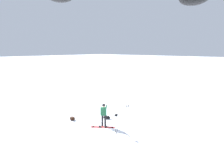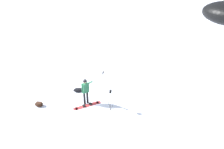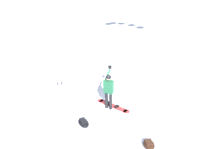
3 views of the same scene
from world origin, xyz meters
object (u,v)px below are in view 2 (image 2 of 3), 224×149
gear_bag_small (78,90)px  snowboard (87,105)px  gear_bag_large (39,104)px  ski_poles (103,78)px  snowboarder (85,89)px  camera_tripod (111,97)px

gear_bag_small → snowboard: bearing=124.6°
gear_bag_large → ski_poles: 4.60m
snowboarder → camera_tripod: snowboarder is taller
gear_bag_small → snowboarder: bearing=125.6°
camera_tripod → gear_bag_large: bearing=4.1°
snowboarder → ski_poles: size_ratio=1.37×
camera_tripod → ski_poles: camera_tripod is taller
snowboard → camera_tripod: (-1.54, 0.25, 0.98)m
camera_tripod → gear_bag_small: size_ratio=1.86×
gear_bag_large → ski_poles: (-3.49, -2.90, 0.71)m
snowboard → gear_bag_small: 1.88m
snowboard → camera_tripod: camera_tripod is taller
snowboard → gear_bag_large: 3.01m
snowboard → camera_tripod: 1.84m
snowboard → gear_bag_small: size_ratio=1.99×
gear_bag_large → camera_tripod: bearing=-175.9°
snowboard → camera_tripod: bearing=170.8°
gear_bag_small → gear_bag_large: bearing=48.3°
snowboarder → ski_poles: snowboarder is taller
gear_bag_small → ski_poles: bearing=-153.9°
snowboard → gear_bag_large: bearing=10.9°
gear_bag_small → ski_poles: 1.93m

